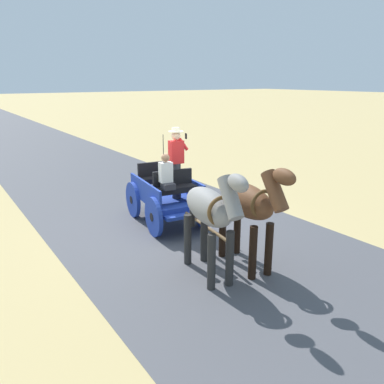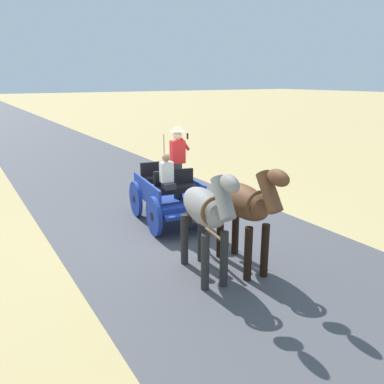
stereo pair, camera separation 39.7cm
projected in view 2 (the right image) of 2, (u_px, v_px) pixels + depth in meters
name	position (u px, v px, depth m)	size (l,w,h in m)	color
ground_plane	(178.00, 226.00, 10.03)	(200.00, 200.00, 0.00)	tan
road_surface	(178.00, 226.00, 10.03)	(6.11, 160.00, 0.01)	#4C4C51
horse_drawn_carriage	(169.00, 192.00, 10.08)	(1.71, 4.51, 2.50)	#1E3899
horse_near_side	(246.00, 205.00, 7.44)	(0.76, 2.15, 2.21)	brown
horse_off_side	(206.00, 211.00, 7.11)	(0.84, 2.15, 2.21)	gray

